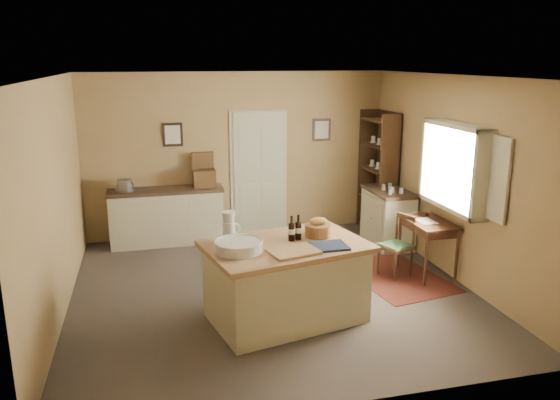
# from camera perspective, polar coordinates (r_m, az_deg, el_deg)

# --- Properties ---
(ground) EXTENTS (5.00, 5.00, 0.00)m
(ground) POSITION_cam_1_polar(r_m,az_deg,el_deg) (7.16, -0.88, -9.36)
(ground) COLOR #50453D
(ground) RESTS_ON ground
(wall_back) EXTENTS (5.00, 0.10, 2.70)m
(wall_back) POSITION_cam_1_polar(r_m,az_deg,el_deg) (9.13, -4.44, 4.75)
(wall_back) COLOR #9C7F55
(wall_back) RESTS_ON ground
(wall_front) EXTENTS (5.00, 0.10, 2.70)m
(wall_front) POSITION_cam_1_polar(r_m,az_deg,el_deg) (4.42, 6.36, -6.11)
(wall_front) COLOR #9C7F55
(wall_front) RESTS_ON ground
(wall_left) EXTENTS (0.10, 5.00, 2.70)m
(wall_left) POSITION_cam_1_polar(r_m,az_deg,el_deg) (6.65, -22.44, -0.06)
(wall_left) COLOR #9C7F55
(wall_left) RESTS_ON ground
(wall_right) EXTENTS (0.10, 5.00, 2.70)m
(wall_right) POSITION_cam_1_polar(r_m,az_deg,el_deg) (7.66, 17.64, 2.20)
(wall_right) COLOR #9C7F55
(wall_right) RESTS_ON ground
(ceiling) EXTENTS (5.00, 5.00, 0.00)m
(ceiling) POSITION_cam_1_polar(r_m,az_deg,el_deg) (6.54, -0.98, 12.80)
(ceiling) COLOR silver
(ceiling) RESTS_ON wall_back
(door) EXTENTS (0.97, 0.06, 2.11)m
(door) POSITION_cam_1_polar(r_m,az_deg,el_deg) (9.21, -2.22, 3.01)
(door) COLOR beige
(door) RESTS_ON ground
(framed_prints) EXTENTS (2.82, 0.02, 0.38)m
(framed_prints) POSITION_cam_1_polar(r_m,az_deg,el_deg) (9.08, -3.21, 7.09)
(framed_prints) COLOR black
(framed_prints) RESTS_ON ground
(window) EXTENTS (0.25, 1.99, 1.12)m
(window) POSITION_cam_1_polar(r_m,az_deg,el_deg) (7.42, 18.04, 3.35)
(window) COLOR beige
(window) RESTS_ON ground
(work_island) EXTENTS (1.96, 1.50, 1.20)m
(work_island) POSITION_cam_1_polar(r_m,az_deg,el_deg) (6.23, 0.55, -8.31)
(work_island) COLOR beige
(work_island) RESTS_ON ground
(sideboard) EXTENTS (1.80, 0.51, 1.18)m
(sideboard) POSITION_cam_1_polar(r_m,az_deg,el_deg) (8.91, -11.69, -1.48)
(sideboard) COLOR beige
(sideboard) RESTS_ON ground
(rug) EXTENTS (1.34, 1.76, 0.01)m
(rug) POSITION_cam_1_polar(r_m,az_deg,el_deg) (7.72, 11.96, -7.80)
(rug) COLOR #521512
(rug) RESTS_ON ground
(writing_desk) EXTENTS (0.52, 0.86, 0.82)m
(writing_desk) POSITION_cam_1_polar(r_m,az_deg,el_deg) (7.70, 15.24, -2.83)
(writing_desk) COLOR black
(writing_desk) RESTS_ON ground
(desk_chair) EXTENTS (0.49, 0.49, 0.82)m
(desk_chair) POSITION_cam_1_polar(r_m,az_deg,el_deg) (7.63, 11.98, -4.81)
(desk_chair) COLOR #331F11
(desk_chair) RESTS_ON ground
(right_cabinet) EXTENTS (0.56, 1.00, 0.99)m
(right_cabinet) POSITION_cam_1_polar(r_m,az_deg,el_deg) (8.85, 11.19, -1.73)
(right_cabinet) COLOR beige
(right_cabinet) RESTS_ON ground
(shelving_unit) EXTENTS (0.35, 0.93, 2.06)m
(shelving_unit) POSITION_cam_1_polar(r_m,az_deg,el_deg) (9.39, 10.45, 2.82)
(shelving_unit) COLOR #331F11
(shelving_unit) RESTS_ON ground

